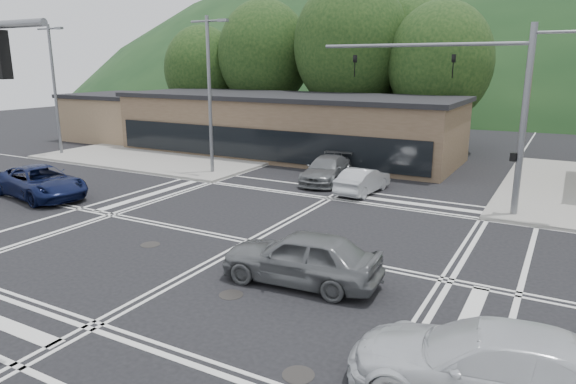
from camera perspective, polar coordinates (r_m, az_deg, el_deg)
The scene contains 19 objects.
ground at distance 19.13m, azimuth -4.33°, elevation -5.55°, with size 120.00×120.00×0.00m, color black.
sidewalk_nw at distance 39.55m, azimuth -10.65°, elevation 4.65°, with size 16.00×16.00×0.15m, color gray.
commercial_row at distance 36.98m, azimuth -0.31°, elevation 7.26°, with size 24.00×8.00×4.00m, color brown.
commercial_nw at distance 46.90m, azimuth -17.78°, elevation 7.81°, with size 8.00×7.00×3.60m, color #846B4F.
hill_north at distance 105.68m, azimuth 23.87°, elevation 9.47°, with size 252.00×126.00×140.00m, color #173318.
tree_n_a at distance 45.79m, azimuth -2.66°, elevation 15.01°, with size 8.00×8.00×11.75m.
tree_n_b at distance 42.18m, azimuth 7.00°, elevation 15.89°, with size 9.00×9.00×12.98m.
tree_n_c at distance 40.03m, azimuth 16.53°, elevation 13.66°, with size 7.60×7.60×10.87m.
tree_n_d at distance 48.41m, azimuth -9.51°, elevation 13.25°, with size 6.80×6.80×9.76m.
tree_n_e at distance 44.65m, azimuth 13.91°, elevation 14.65°, with size 8.40×8.40×11.98m.
streetlight_nw at distance 30.29m, azimuth -8.64°, elevation 11.37°, with size 2.50×0.25×9.00m.
streetlight_w at distance 39.96m, azimuth -24.49°, elevation 10.92°, with size 2.50×0.25×9.00m.
signal_mast_ne at distance 23.45m, azimuth 21.88°, elevation 9.82°, with size 11.65×0.30×8.00m.
car_blue_west at distance 27.89m, azimuth -25.81°, elevation 1.00°, with size 2.57×5.56×1.55m, color #0D153A.
car_grey_center at distance 15.41m, azimuth 1.49°, elevation -7.23°, with size 1.93×4.81×1.64m, color slate.
car_silver_east at distance 11.09m, azimuth 21.60°, elevation -17.51°, with size 2.24×5.50×1.60m, color silver.
car_queue_a at distance 26.28m, azimuth 8.31°, elevation 1.28°, with size 1.38×3.95×1.30m, color #ABAFB3.
car_queue_b at distance 35.78m, azimuth 16.86°, elevation 4.41°, with size 1.80×4.46×1.52m, color silver.
car_northbound at distance 28.50m, azimuth 4.32°, elevation 2.50°, with size 1.97×4.86×1.41m, color #5D6062.
Camera 1 is at (9.97, -15.01, 6.44)m, focal length 32.00 mm.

